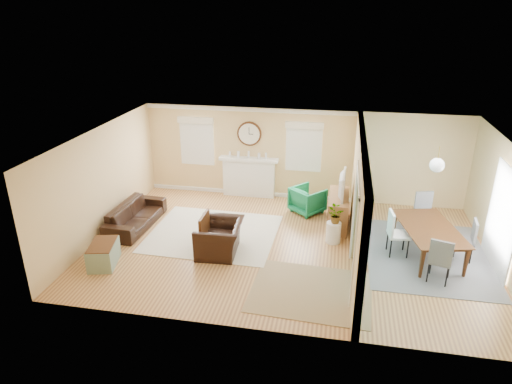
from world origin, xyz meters
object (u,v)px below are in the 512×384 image
sofa (135,215)px  eames_chair (220,238)px  dining_table (429,241)px  green_chair (308,200)px  credenza (338,210)px

sofa → eames_chair: eames_chair is taller
sofa → dining_table: (7.04, -0.15, 0.05)m
eames_chair → green_chair: 3.10m
eames_chair → credenza: bearing=123.4°
sofa → dining_table: bearing=-88.8°
sofa → credenza: (5.02, 1.05, 0.10)m
eames_chair → credenza: size_ratio=0.78×
eames_chair → green_chair: eames_chair is taller
green_chair → credenza: bearing=-176.1°
green_chair → credenza: credenza is taller
eames_chair → dining_table: eames_chair is taller
eames_chair → dining_table: bearing=95.5°
credenza → dining_table: (2.03, -1.21, -0.05)m
sofa → green_chair: 4.52m
sofa → credenza: 5.13m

